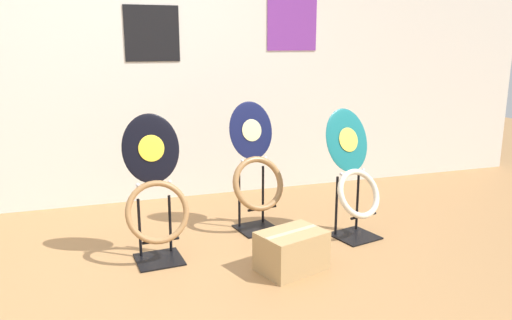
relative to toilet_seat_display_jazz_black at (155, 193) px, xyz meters
name	(u,v)px	position (x,y,z in m)	size (l,w,h in m)	color
ground_plane	(156,313)	(-0.10, -0.65, -0.43)	(14.00, 14.00, 0.00)	#A37547
wall_back	(117,46)	(-0.10, 1.29, 0.87)	(8.00, 0.07, 2.60)	silver
toilet_seat_display_jazz_black	(155,193)	(0.00, 0.00, 0.00)	(0.40, 0.32, 0.91)	black
toilet_seat_display_teal_sax	(353,175)	(1.35, -0.02, 0.01)	(0.42, 0.41, 0.89)	black
toilet_seat_display_navy_moon	(256,174)	(0.75, 0.30, -0.02)	(0.42, 0.33, 0.92)	black
storage_box	(292,251)	(0.74, -0.40, -0.31)	(0.45, 0.38, 0.24)	tan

